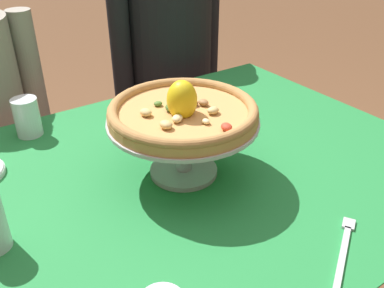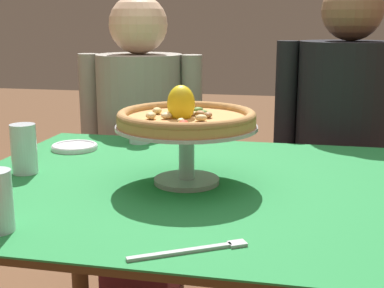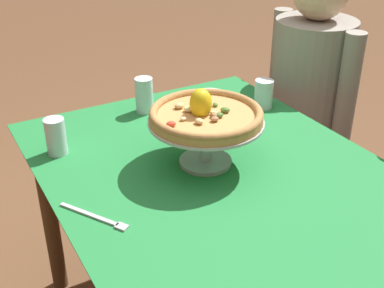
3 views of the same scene
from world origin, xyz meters
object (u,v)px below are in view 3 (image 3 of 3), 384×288
object	(u,v)px
pizza_stand	(206,133)
dinner_fork	(97,217)
water_glass_side_left	(144,97)
water_glass_back_left	(264,96)
side_plate	(210,96)
pizza	(206,114)
diner_left	(307,113)
water_glass_front_left	(56,138)

from	to	relation	value
pizza_stand	dinner_fork	bearing A→B (deg)	-75.21
water_glass_side_left	dinner_fork	bearing A→B (deg)	-35.64
water_glass_back_left	side_plate	world-z (taller)	water_glass_back_left
pizza_stand	pizza	xyz separation A→B (m)	(-0.00, -0.00, 0.06)
pizza_stand	dinner_fork	xyz separation A→B (m)	(0.10, -0.39, -0.10)
pizza_stand	side_plate	xyz separation A→B (m)	(-0.42, 0.27, -0.10)
side_plate	water_glass_back_left	bearing A→B (deg)	37.24
pizza_stand	diner_left	distance (m)	0.84
side_plate	diner_left	xyz separation A→B (m)	(0.07, 0.45, -0.15)
side_plate	pizza_stand	bearing A→B (deg)	-32.87
water_glass_front_left	pizza	bearing A→B (deg)	53.02
water_glass_front_left	side_plate	world-z (taller)	water_glass_front_left
side_plate	dinner_fork	bearing A→B (deg)	-51.62
pizza_stand	water_glass_side_left	size ratio (longest dim) A/B	2.64
water_glass_side_left	diner_left	xyz separation A→B (m)	(0.09, 0.73, -0.20)
pizza_stand	pizza	size ratio (longest dim) A/B	1.03
pizza_stand	water_glass_back_left	distance (m)	0.48
water_glass_front_left	water_glass_side_left	world-z (taller)	water_glass_side_left
pizza	side_plate	bearing A→B (deg)	146.97
water_glass_side_left	diner_left	world-z (taller)	diner_left
water_glass_front_left	water_glass_side_left	xyz separation A→B (m)	(-0.15, 0.38, 0.00)
water_glass_side_left	dinner_fork	distance (m)	0.67
water_glass_back_left	dinner_fork	xyz separation A→B (m)	(0.35, -0.80, -0.04)
water_glass_front_left	diner_left	bearing A→B (deg)	93.38
water_glass_back_left	side_plate	distance (m)	0.22
side_plate	dinner_fork	distance (m)	0.85
water_glass_side_left	diner_left	size ratio (longest dim) A/B	0.11
pizza_stand	water_glass_back_left	bearing A→B (deg)	121.76
dinner_fork	pizza_stand	bearing A→B (deg)	104.79
pizza	water_glass_side_left	xyz separation A→B (m)	(-0.44, -0.00, -0.11)
side_plate	water_glass_side_left	bearing A→B (deg)	-92.96
water_glass_side_left	water_glass_front_left	bearing A→B (deg)	-68.02
water_glass_front_left	pizza_stand	bearing A→B (deg)	53.02
pizza	diner_left	xyz separation A→B (m)	(-0.35, 0.73, -0.31)
pizza_stand	dinner_fork	world-z (taller)	pizza_stand
pizza	diner_left	bearing A→B (deg)	115.66
water_glass_side_left	side_plate	xyz separation A→B (m)	(0.01, 0.28, -0.05)
water_glass_back_left	dinner_fork	distance (m)	0.87
diner_left	water_glass_back_left	bearing A→B (deg)	-72.73
pizza_stand	side_plate	size ratio (longest dim) A/B	2.43
water_glass_front_left	dinner_fork	distance (m)	0.39
pizza_stand	pizza	bearing A→B (deg)	-126.98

